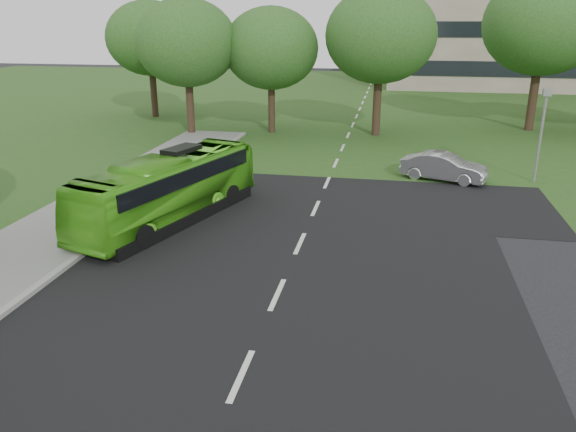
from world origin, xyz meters
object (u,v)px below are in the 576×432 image
object	(u,v)px
camera_pole	(543,123)
tree_park_d	(544,24)
bus	(169,189)
tree_park_c	(381,36)
tree_park_b	(271,48)
sedan	(444,167)
tree_park_f	(150,38)
tree_park_a	(187,43)

from	to	relation	value
camera_pole	tree_park_d	bearing A→B (deg)	62.55
bus	tree_park_c	bearing A→B (deg)	85.87
tree_park_b	sedan	distance (m)	16.09
tree_park_f	camera_pole	size ratio (longest dim) A/B	2.00
tree_park_c	sedan	world-z (taller)	tree_park_c
tree_park_d	tree_park_f	xyz separation A→B (m)	(-28.79, 0.57, -1.12)
tree_park_c	tree_park_d	distance (m)	11.46
bus	sedan	world-z (taller)	bus
tree_park_d	tree_park_f	bearing A→B (deg)	178.87
tree_park_a	tree_park_c	size ratio (longest dim) A/B	0.93
tree_park_b	sedan	bearing A→B (deg)	-43.88
tree_park_a	tree_park_d	world-z (taller)	tree_park_d
tree_park_d	sedan	size ratio (longest dim) A/B	2.59
tree_park_b	tree_park_f	bearing A→B (deg)	156.37
tree_park_a	tree_park_f	xyz separation A→B (m)	(-5.44, 6.44, 0.05)
tree_park_d	tree_park_f	distance (m)	28.82
tree_park_c	sedan	distance (m)	12.92
bus	sedan	size ratio (longest dim) A/B	2.25
tree_park_a	tree_park_b	world-z (taller)	tree_park_a
tree_park_a	camera_pole	distance (m)	22.60
tree_park_d	sedan	world-z (taller)	tree_park_d
tree_park_d	bus	bearing A→B (deg)	-128.50
sedan	camera_pole	distance (m)	4.95
tree_park_c	tree_park_d	xyz separation A→B (m)	(10.76, 3.86, 0.69)
tree_park_c	bus	xyz separation A→B (m)	(-7.34, -18.89, -5.25)
tree_park_f	tree_park_b	bearing A→B (deg)	-23.63
tree_park_b	tree_park_f	size ratio (longest dim) A/B	0.94
tree_park_b	tree_park_f	xyz separation A→B (m)	(-10.77, 4.71, 0.43)
tree_park_a	camera_pole	xyz separation A→B (m)	(20.74, -8.40, -3.16)
tree_park_b	tree_park_d	xyz separation A→B (m)	(18.02, 4.14, 1.55)
tree_park_b	tree_park_c	world-z (taller)	tree_park_c
bus	tree_park_f	bearing A→B (deg)	131.72
tree_park_b	tree_park_d	size ratio (longest dim) A/B	0.79
tree_park_b	tree_park_f	distance (m)	11.77
tree_park_c	tree_park_f	world-z (taller)	tree_park_c
tree_park_a	sedan	xyz separation A→B (m)	(16.35, -8.87, -5.39)
bus	camera_pole	world-z (taller)	camera_pole
tree_park_a	tree_park_f	distance (m)	8.43
tree_park_d	camera_pole	bearing A→B (deg)	-100.34
tree_park_d	tree_park_c	bearing A→B (deg)	-160.26
camera_pole	tree_park_a	bearing A→B (deg)	140.85
tree_park_d	sedan	distance (m)	17.59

